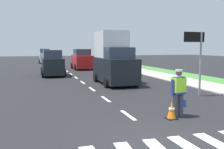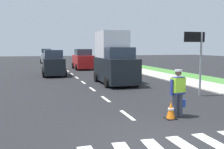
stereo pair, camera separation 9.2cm
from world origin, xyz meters
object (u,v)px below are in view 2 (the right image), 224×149
Objects in this scene: lane_direction_sign at (197,48)px; car_oncoming_third at (46,56)px; car_parked_far at (117,63)px; road_worker at (178,91)px; delivery_truck at (114,60)px; car_outgoing_far at (83,60)px; traffic_cone_near at (171,110)px; car_oncoming_second at (53,64)px.

car_oncoming_third is (-6.20, 30.60, -1.37)m from lane_direction_sign.
car_oncoming_third is 0.95× the size of car_parked_far.
road_worker is 0.52× the size of lane_direction_sign.
lane_direction_sign is at bearing -63.66° from delivery_truck.
lane_direction_sign is (2.97, 3.26, 1.48)m from road_worker.
car_oncoming_third is at bearing 101.46° from lane_direction_sign.
car_oncoming_third is at bearing 104.71° from car_outgoing_far.
road_worker is 0.36× the size of delivery_truck.
traffic_cone_near is at bearing -85.18° from car_oncoming_third.
car_oncoming_third is (-3.24, 33.86, 0.10)m from road_worker.
lane_direction_sign reaches higher than car_outgoing_far.
delivery_truck is at bearing -82.01° from car_oncoming_third.
car_outgoing_far is at bearing 58.00° from car_oncoming_second.
lane_direction_sign is at bearing -78.54° from car_oncoming_third.
delivery_truck is 7.15m from car_oncoming_second.
car_oncoming_second is at bearing -90.27° from car_oncoming_third.
traffic_cone_near is 15.69m from car_parked_far.
car_parked_far is at bearing 4.11° from car_oncoming_second.
delivery_truck is at bearing -59.42° from car_oncoming_second.
car_parked_far is (2.36, -5.32, -0.06)m from car_outgoing_far.
car_parked_far reaches higher than road_worker.
road_worker is 15.44m from car_parked_far.
car_oncoming_second is (-0.09, -19.07, -0.00)m from car_oncoming_third.
car_parked_far is (2.63, 15.21, 0.06)m from road_worker.
car_oncoming_third is at bearing 95.46° from road_worker.
car_outgoing_far is at bearing 89.27° from road_worker.
car_parked_far is at bearing -66.03° from car_outgoing_far.
lane_direction_sign is at bearing 47.71° from road_worker.
delivery_truck is at bearing 85.65° from traffic_cone_near.
car_outgoing_far is (-0.04, 11.88, -0.56)m from delivery_truck.
delivery_truck is (0.67, 8.82, 1.31)m from traffic_cone_near.
car_outgoing_far is 0.97× the size of car_parked_far.
lane_direction_sign is 17.53m from car_outgoing_far.
delivery_truck reaches higher than car_outgoing_far.
road_worker is 0.40× the size of car_oncoming_third.
car_outgoing_far is at bearing 88.25° from traffic_cone_near.
car_outgoing_far is (-2.71, 17.27, -1.36)m from lane_direction_sign.
traffic_cone_near is 15.27m from car_oncoming_second.
traffic_cone_near is (-0.37, -0.17, -0.63)m from road_worker.
delivery_truck is at bearing -109.48° from car_parked_far.
car_oncoming_third is at bearing 89.73° from car_oncoming_second.
car_oncoming_second is at bearing 101.18° from traffic_cone_near.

